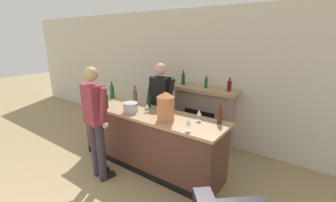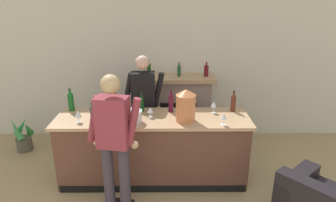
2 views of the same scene
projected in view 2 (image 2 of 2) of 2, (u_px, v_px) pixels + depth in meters
The scene contains 18 objects.
wall_back_panel at pixel (148, 64), 5.44m from camera, with size 12.00×0.07×2.75m.
bar_counter at pixel (153, 149), 4.29m from camera, with size 2.68×0.74×0.98m.
fireplace_stone at pixel (178, 108), 5.45m from camera, with size 1.31×0.52×1.52m.
potted_plant_corner at pixel (23, 137), 5.17m from camera, with size 0.38×0.41×0.62m.
person_customer at pixel (114, 142), 3.43m from camera, with size 0.65×0.35×1.79m.
person_bartender at pixel (144, 105), 4.65m from camera, with size 0.66×0.31×1.73m.
copper_dispenser at pixel (186, 105), 3.94m from camera, with size 0.27×0.30×0.44m.
ice_bucket_steel at pixel (133, 116), 3.95m from camera, with size 0.25×0.25×0.16m.
wine_bottle_riesling_slim at pixel (142, 103), 4.28m from camera, with size 0.07×0.07×0.28m.
wine_bottle_rose_blush at pixel (233, 102), 4.30m from camera, with size 0.07×0.07×0.31m.
wine_bottle_merlot_tall at pixel (71, 101), 4.32m from camera, with size 0.08×0.08×0.33m.
wine_bottle_port_short at pixel (93, 115), 3.84m from camera, with size 0.07×0.07×0.32m.
wine_bottle_cabernet_heavy at pixel (171, 102), 4.27m from camera, with size 0.07×0.07×0.34m.
wine_bottle_burgundy_dark at pixel (115, 100), 4.33m from camera, with size 0.08×0.08×0.34m.
wine_glass_mid_counter at pixel (224, 117), 3.84m from camera, with size 0.08×0.08×0.16m.
wine_glass_front_left at pixel (214, 105), 4.24m from camera, with size 0.08×0.08×0.17m.
wine_glass_by_dispenser at pixel (78, 114), 3.92m from camera, with size 0.08×0.08×0.17m.
wine_glass_front_right at pixel (150, 110), 4.09m from camera, with size 0.08×0.08×0.14m.
Camera 2 is at (0.32, -1.13, 2.60)m, focal length 32.00 mm.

